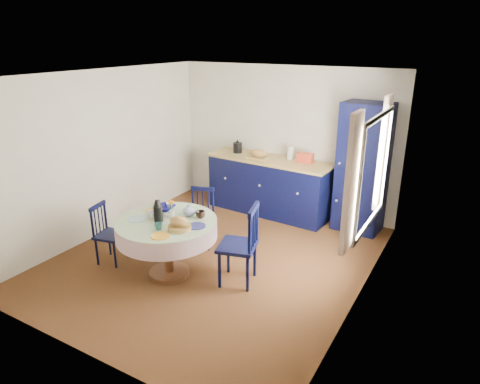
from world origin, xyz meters
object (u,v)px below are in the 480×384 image
(chair_left, at_px, (108,233))
(mug_d, at_px, (170,206))
(kitchen_counter, at_px, (269,185))
(dining_table, at_px, (167,229))
(mug_b, at_px, (158,227))
(chair_far, at_px, (201,217))
(pantry_cabinet, at_px, (362,169))
(mug_c, at_px, (201,215))
(mug_a, at_px, (153,215))
(chair_right, at_px, (241,244))
(cobalt_bowl, at_px, (165,208))

(chair_left, xyz_separation_m, mug_d, (0.73, 0.45, 0.39))
(kitchen_counter, distance_m, dining_table, 2.57)
(mug_b, distance_m, mug_d, 0.67)
(chair_far, bearing_deg, pantry_cabinet, 23.48)
(kitchen_counter, xyz_separation_m, chair_left, (-1.12, -2.68, -0.08))
(mug_c, bearing_deg, mug_a, -148.62)
(pantry_cabinet, xyz_separation_m, chair_left, (-2.67, -2.75, -0.60))
(chair_left, height_order, mug_d, mug_d)
(mug_a, bearing_deg, mug_d, 94.59)
(chair_far, height_order, mug_a, mug_a)
(mug_a, height_order, mug_b, mug_a)
(dining_table, height_order, mug_d, dining_table)
(chair_right, bearing_deg, chair_left, -91.78)
(kitchen_counter, distance_m, chair_right, 2.36)
(chair_left, height_order, chair_right, chair_right)
(cobalt_bowl, bearing_deg, dining_table, -47.66)
(pantry_cabinet, relative_size, mug_b, 21.88)
(chair_right, bearing_deg, cobalt_bowl, -102.47)
(dining_table, xyz_separation_m, mug_d, (-0.22, 0.33, 0.16))
(chair_left, relative_size, chair_far, 0.96)
(chair_left, relative_size, mug_d, 9.25)
(chair_left, bearing_deg, mug_a, -96.30)
(dining_table, bearing_deg, pantry_cabinet, 56.71)
(kitchen_counter, xyz_separation_m, mug_c, (0.15, -2.28, 0.31))
(kitchen_counter, xyz_separation_m, chair_right, (0.72, -2.25, 0.03))
(kitchen_counter, bearing_deg, mug_a, -94.29)
(dining_table, height_order, mug_c, dining_table)
(mug_a, bearing_deg, pantry_cabinet, 54.32)
(kitchen_counter, distance_m, cobalt_bowl, 2.35)
(dining_table, xyz_separation_m, chair_left, (-0.95, -0.12, -0.23))
(mug_d, xyz_separation_m, cobalt_bowl, (-0.02, -0.07, -0.01))
(chair_far, bearing_deg, mug_b, -97.58)
(kitchen_counter, distance_m, mug_a, 2.64)
(mug_d, bearing_deg, cobalt_bowl, -104.56)
(mug_d, bearing_deg, pantry_cabinet, 49.76)
(pantry_cabinet, relative_size, dining_table, 1.60)
(chair_left, distance_m, cobalt_bowl, 0.89)
(pantry_cabinet, bearing_deg, mug_a, -120.76)
(pantry_cabinet, distance_m, mug_b, 3.33)
(chair_right, distance_m, mug_a, 1.18)
(chair_right, relative_size, mug_c, 8.68)
(pantry_cabinet, height_order, dining_table, pantry_cabinet)
(chair_right, bearing_deg, mug_a, -87.19)
(chair_left, distance_m, chair_right, 1.89)
(chair_left, distance_m, mug_d, 0.94)
(chair_far, height_order, mug_d, chair_far)
(chair_right, xyz_separation_m, cobalt_bowl, (-1.13, -0.05, 0.27))
(chair_left, height_order, mug_a, mug_a)
(chair_far, xyz_separation_m, mug_a, (-0.05, -0.97, 0.39))
(kitchen_counter, height_order, mug_c, kitchen_counter)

